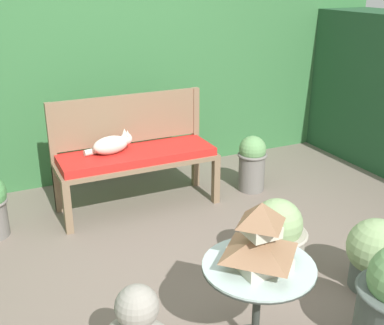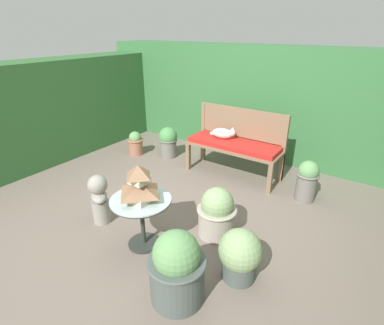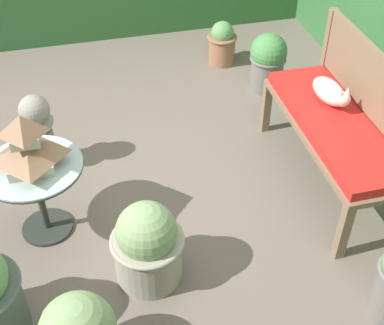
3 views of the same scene
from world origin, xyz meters
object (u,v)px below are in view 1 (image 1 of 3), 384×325
Objects in this scene: cat at (112,144)px; potted_plant_path_edge at (276,238)px; garden_bench at (137,159)px; pagoda_birdhouse at (260,239)px; potted_plant_patio_mid at (375,254)px; potted_plant_table_near at (252,162)px; patio_table at (257,284)px.

potted_plant_path_edge is (0.73, -1.42, -0.35)m from cat.
cat is at bearing 169.00° from garden_bench.
cat is (-0.21, 0.04, 0.16)m from garden_bench.
potted_plant_patio_mid is at bearing 8.43° from pagoda_birdhouse.
pagoda_birdhouse is at bearing -121.17° from potted_plant_table_near.
potted_plant_table_near is at bearing 58.83° from pagoda_birdhouse.
garden_bench is at bearing 89.95° from pagoda_birdhouse.
potted_plant_table_near is at bearing -15.97° from cat.
patio_table is at bearing -93.64° from cat.
potted_plant_table_near is 1.70m from potted_plant_patio_mid.
garden_bench is 3.85× the size of pagoda_birdhouse.
patio_table reaches higher than potted_plant_patio_mid.
pagoda_birdhouse is at bearing -132.33° from potted_plant_path_edge.
cat is 0.78× the size of potted_plant_table_near.
patio_table is 1.11× the size of potted_plant_table_near.
pagoda_birdhouse is 0.67× the size of potted_plant_table_near.
potted_plant_table_near is (1.12, 1.85, -0.14)m from patio_table.
pagoda_birdhouse reaches higher than garden_bench.
potted_plant_table_near is 1.10× the size of potted_plant_patio_mid.
patio_table reaches higher than garden_bench.
pagoda_birdhouse is 1.12m from potted_plant_patio_mid.
potted_plant_path_edge is 1.40m from potted_plant_table_near.
cat is 1.37m from potted_plant_table_near.
garden_bench reaches higher than potted_plant_patio_mid.
potted_plant_table_near is (1.12, 1.85, -0.41)m from pagoda_birdhouse.
garden_bench is 2.83× the size of potted_plant_patio_mid.
garden_bench is 2.32× the size of patio_table.
cat reaches higher than potted_plant_table_near.
garden_bench is 2.08m from potted_plant_patio_mid.
cat is at bearing 95.85° from pagoda_birdhouse.
cat is at bearing 117.40° from potted_plant_path_edge.
patio_table is 1.66× the size of pagoda_birdhouse.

